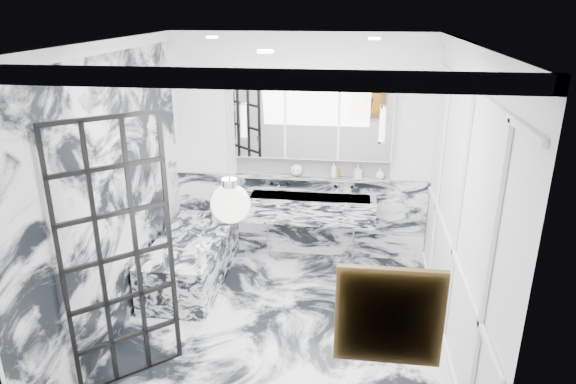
# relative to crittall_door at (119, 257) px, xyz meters

# --- Properties ---
(floor) EXTENTS (3.60, 3.60, 0.00)m
(floor) POSITION_rel_crittall_door_xyz_m (1.21, 0.76, -1.15)
(floor) COLOR silver
(floor) RESTS_ON ground
(ceiling) EXTENTS (3.60, 3.60, 0.00)m
(ceiling) POSITION_rel_crittall_door_xyz_m (1.21, 0.76, 1.65)
(ceiling) COLOR white
(ceiling) RESTS_ON wall_back
(wall_back) EXTENTS (3.60, 0.00, 3.60)m
(wall_back) POSITION_rel_crittall_door_xyz_m (1.21, 2.56, 0.25)
(wall_back) COLOR white
(wall_back) RESTS_ON floor
(wall_front) EXTENTS (3.60, 0.00, 3.60)m
(wall_front) POSITION_rel_crittall_door_xyz_m (1.21, -1.04, 0.25)
(wall_front) COLOR white
(wall_front) RESTS_ON floor
(wall_left) EXTENTS (0.00, 3.60, 3.60)m
(wall_left) POSITION_rel_crittall_door_xyz_m (-0.39, 0.76, 0.25)
(wall_left) COLOR white
(wall_left) RESTS_ON floor
(wall_right) EXTENTS (0.00, 3.60, 3.60)m
(wall_right) POSITION_rel_crittall_door_xyz_m (2.81, 0.76, 0.25)
(wall_right) COLOR white
(wall_right) RESTS_ON floor
(marble_clad_back) EXTENTS (3.18, 0.05, 1.05)m
(marble_clad_back) POSITION_rel_crittall_door_xyz_m (1.21, 2.53, -0.63)
(marble_clad_back) COLOR silver
(marble_clad_back) RESTS_ON floor
(marble_clad_left) EXTENTS (0.02, 3.56, 2.68)m
(marble_clad_left) POSITION_rel_crittall_door_xyz_m (-0.37, 0.76, 0.19)
(marble_clad_left) COLOR silver
(marble_clad_left) RESTS_ON floor
(panel_molding) EXTENTS (0.03, 3.40, 2.30)m
(panel_molding) POSITION_rel_crittall_door_xyz_m (2.79, 0.76, 0.15)
(panel_molding) COLOR white
(panel_molding) RESTS_ON floor
(soap_bottle_a) EXTENTS (0.10, 0.10, 0.19)m
(soap_bottle_a) POSITION_rel_crittall_door_xyz_m (1.64, 2.47, 0.03)
(soap_bottle_a) COLOR #8C5919
(soap_bottle_a) RESTS_ON ledge
(soap_bottle_b) EXTENTS (0.10, 0.10, 0.18)m
(soap_bottle_b) POSITION_rel_crittall_door_xyz_m (1.93, 2.47, 0.03)
(soap_bottle_b) COLOR #4C4C51
(soap_bottle_b) RESTS_ON ledge
(soap_bottle_c) EXTENTS (0.15, 0.15, 0.14)m
(soap_bottle_c) POSITION_rel_crittall_door_xyz_m (2.19, 2.47, 0.01)
(soap_bottle_c) COLOR silver
(soap_bottle_c) RESTS_ON ledge
(face_pot) EXTENTS (0.15, 0.15, 0.15)m
(face_pot) POSITION_rel_crittall_door_xyz_m (1.17, 2.47, 0.01)
(face_pot) COLOR white
(face_pot) RESTS_ON ledge
(amber_bottle) EXTENTS (0.04, 0.04, 0.10)m
(amber_bottle) POSITION_rel_crittall_door_xyz_m (1.68, 2.47, -0.01)
(amber_bottle) COLOR #8C5919
(amber_bottle) RESTS_ON ledge
(flower_vase) EXTENTS (0.08, 0.08, 0.12)m
(flower_vase) POSITION_rel_crittall_door_xyz_m (0.36, 1.05, -0.54)
(flower_vase) COLOR silver
(flower_vase) RESTS_ON bathtub
(crittall_door) EXTENTS (0.69, 0.61, 2.30)m
(crittall_door) POSITION_rel_crittall_door_xyz_m (0.00, 0.00, 0.00)
(crittall_door) COLOR black
(crittall_door) RESTS_ON floor
(artwork) EXTENTS (0.51, 0.05, 0.51)m
(artwork) POSITION_rel_crittall_door_xyz_m (2.10, -1.00, 0.29)
(artwork) COLOR orange
(artwork) RESTS_ON wall_front
(pendant_light) EXTENTS (0.26, 0.26, 0.26)m
(pendant_light) POSITION_rel_crittall_door_xyz_m (1.08, -0.50, 0.73)
(pendant_light) COLOR white
(pendant_light) RESTS_ON ceiling
(trough_sink) EXTENTS (1.60, 0.45, 0.30)m
(trough_sink) POSITION_rel_crittall_door_xyz_m (1.36, 2.31, -0.42)
(trough_sink) COLOR silver
(trough_sink) RESTS_ON wall_back
(ledge) EXTENTS (1.90, 0.14, 0.04)m
(ledge) POSITION_rel_crittall_door_xyz_m (1.36, 2.48, -0.08)
(ledge) COLOR silver
(ledge) RESTS_ON wall_back
(subway_tile) EXTENTS (1.90, 0.03, 0.23)m
(subway_tile) POSITION_rel_crittall_door_xyz_m (1.36, 2.54, 0.05)
(subway_tile) COLOR white
(subway_tile) RESTS_ON wall_back
(mirror_cabinet) EXTENTS (1.90, 0.16, 1.00)m
(mirror_cabinet) POSITION_rel_crittall_door_xyz_m (1.36, 2.48, 0.67)
(mirror_cabinet) COLOR white
(mirror_cabinet) RESTS_ON wall_back
(sconce_left) EXTENTS (0.07, 0.07, 0.40)m
(sconce_left) POSITION_rel_crittall_door_xyz_m (0.54, 2.39, 0.63)
(sconce_left) COLOR white
(sconce_left) RESTS_ON mirror_cabinet
(sconce_right) EXTENTS (0.07, 0.07, 0.40)m
(sconce_right) POSITION_rel_crittall_door_xyz_m (2.18, 2.39, 0.63)
(sconce_right) COLOR white
(sconce_right) RESTS_ON mirror_cabinet
(bathtub) EXTENTS (0.75, 1.65, 0.55)m
(bathtub) POSITION_rel_crittall_door_xyz_m (0.04, 1.65, -0.88)
(bathtub) COLOR silver
(bathtub) RESTS_ON floor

